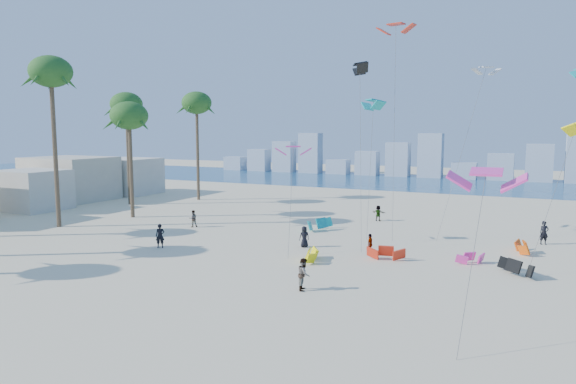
% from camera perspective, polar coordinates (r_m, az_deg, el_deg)
% --- Properties ---
extents(ground, '(220.00, 220.00, 0.00)m').
position_cam_1_polar(ground, '(26.65, -21.77, -13.12)').
color(ground, beige).
rests_on(ground, ground).
extents(ocean, '(220.00, 220.00, 0.00)m').
position_cam_1_polar(ocean, '(91.14, 13.66, 1.11)').
color(ocean, navy).
rests_on(ocean, ground).
extents(kitesurfer_near, '(0.80, 0.73, 1.84)m').
position_cam_1_polar(kitesurfer_near, '(40.07, -14.16, -4.79)').
color(kitesurfer_near, black).
rests_on(kitesurfer_near, ground).
extents(kitesurfer_mid, '(0.92, 1.05, 1.81)m').
position_cam_1_polar(kitesurfer_mid, '(28.83, 1.80, -9.20)').
color(kitesurfer_mid, gray).
rests_on(kitesurfer_mid, ground).
extents(kitesurfers_far, '(33.10, 23.35, 1.86)m').
position_cam_1_polar(kitesurfers_far, '(40.16, 10.38, -4.84)').
color(kitesurfers_far, black).
rests_on(kitesurfers_far, ground).
extents(grounded_kites, '(18.47, 13.58, 1.01)m').
position_cam_1_polar(grounded_kites, '(38.64, 12.73, -5.92)').
color(grounded_kites, red).
rests_on(grounded_kites, ground).
extents(flying_kites, '(26.36, 34.44, 18.27)m').
position_cam_1_polar(flying_kites, '(37.94, 19.03, 10.13)').
color(flying_kites, '#F837AB').
rests_on(flying_kites, ground).
extents(palm_row, '(10.65, 44.80, 15.61)m').
position_cam_1_polar(palm_row, '(52.30, -25.60, 8.77)').
color(palm_row, brown).
rests_on(palm_row, ground).
extents(beachfront_buildings, '(11.50, 43.00, 6.00)m').
position_cam_1_polar(beachfront_buildings, '(64.78, -28.59, 0.55)').
color(beachfront_buildings, beige).
rests_on(beachfront_buildings, ground).
extents(distant_skyline, '(85.00, 3.00, 8.40)m').
position_cam_1_polar(distant_skyline, '(100.91, 14.24, 3.40)').
color(distant_skyline, '#9EADBF').
rests_on(distant_skyline, ground).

